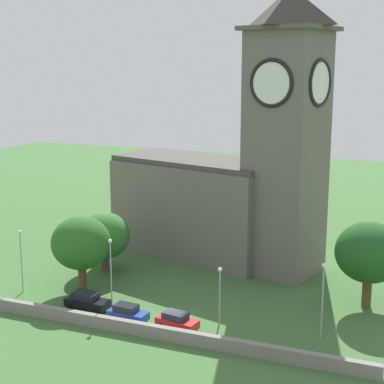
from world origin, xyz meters
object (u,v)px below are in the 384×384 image
Objects in this scene: streetlamp_west_end at (21,251)px; streetlamp_west_mid at (111,262)px; car_red at (177,321)px; tree_riverside_east at (104,236)px; tree_by_tower at (369,253)px; tree_churchyard at (81,243)px; car_blue at (127,313)px; streetlamp_east_mid at (323,289)px; car_black at (87,301)px; church at (232,178)px; streetlamp_central at (220,285)px.

streetlamp_west_mid reaches higher than streetlamp_west_end.
tree_riverside_east reaches higher than car_red.
tree_by_tower is at bearing 37.90° from car_red.
tree_churchyard is (-30.83, -7.27, -0.42)m from tree_by_tower.
streetlamp_west_end is (-20.27, 2.53, 3.98)m from car_red.
streetlamp_west_end is 11.45m from streetlamp_west_mid.
tree_churchyard is (-8.90, 5.79, 4.72)m from car_blue.
car_blue is 0.49× the size of tree_churchyard.
streetlamp_east_mid is 30.31m from tree_riverside_east.
car_black is 0.64× the size of streetlamp_west_mid.
streetlamp_east_mid is at bearing 1.17° from streetlamp_west_end.
tree_churchyard is at bearing 175.04° from streetlamp_east_mid.
tree_churchyard is (-12.40, -16.76, -5.52)m from church.
car_black is 0.52× the size of tree_by_tower.
tree_riverside_east is (-18.78, 9.74, 0.45)m from streetlamp_central.
streetlamp_west_end is 0.98× the size of streetlamp_west_mid.
car_black reaches higher than car_red.
streetlamp_east_mid reaches higher than tree_riverside_east.
streetlamp_central is 0.79× the size of streetlamp_east_mid.
tree_by_tower reaches higher than streetlamp_east_mid.
tree_churchyard is (6.00, 3.09, 0.75)m from streetlamp_west_end.
car_black is at bearing -137.88° from streetlamp_west_mid.
car_red is 0.60× the size of streetlamp_west_end.
tree_riverside_east is (-6.52, 9.80, -0.45)m from streetlamp_west_mid.
streetlamp_east_mid is at bearing 2.11° from streetlamp_central.
car_blue is 15.66m from streetlamp_west_end.
streetlamp_central is at bearing 0.77° from streetlamp_west_end.
car_black is at bearing -174.75° from streetlamp_east_mid.
streetlamp_west_mid is at bearing 162.47° from car_red.
tree_riverside_east reaches higher than streetlamp_central.
car_red is at bearing -21.51° from tree_churchyard.
church is 25.01m from car_blue.
church is 25.34m from car_black.
car_blue is 0.71× the size of streetlamp_central.
streetlamp_west_end is at bearing -164.28° from tree_by_tower.
streetlamp_central is (5.31, -19.54, -7.07)m from church.
tree_riverside_east is (-4.52, 11.61, 3.58)m from car_black.
tree_churchyard is at bearing 152.48° from streetlamp_west_mid.
car_black is at bearing 174.79° from car_red.
car_blue is 5.37m from car_red.
tree_riverside_east is (-15.34, 12.59, 3.63)m from car_red.
car_blue is 11.62m from tree_churchyard.
tree_by_tower is at bearing -27.25° from church.
car_blue is at bearing -10.25° from streetlamp_west_end.
car_red is 21.61m from tree_by_tower.
car_red is at bearing -140.35° from streetlamp_central.
streetlamp_east_mid is (10.04, 0.37, 0.92)m from streetlamp_central.
streetlamp_west_mid is (11.44, 0.26, 0.09)m from streetlamp_west_end.
car_blue is at bearing -98.81° from church.
car_red is at bearing -17.53° from streetlamp_west_mid.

